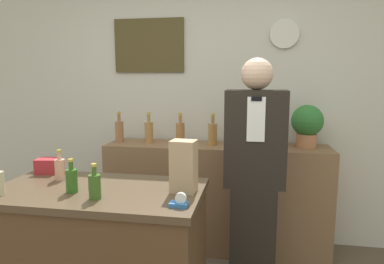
# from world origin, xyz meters

# --- Properties ---
(back_wall) EXTENTS (5.20, 0.09, 2.70)m
(back_wall) POSITION_xyz_m (-0.00, 2.00, 1.36)
(back_wall) COLOR beige
(back_wall) RESTS_ON ground_plane
(back_shelf) EXTENTS (1.99, 0.43, 0.97)m
(back_shelf) POSITION_xyz_m (0.21, 1.72, 0.49)
(back_shelf) COLOR brown
(back_shelf) RESTS_ON ground_plane
(display_counter) EXTENTS (1.22, 0.65, 0.93)m
(display_counter) POSITION_xyz_m (-0.35, 0.49, 0.47)
(display_counter) COLOR #4C331E
(display_counter) RESTS_ON ground_plane
(shopkeeper) EXTENTS (0.43, 0.27, 1.70)m
(shopkeeper) POSITION_xyz_m (0.54, 1.18, 0.85)
(shopkeeper) COLOR black
(shopkeeper) RESTS_ON ground_plane
(potted_plant) EXTENTS (0.27, 0.27, 0.37)m
(potted_plant) POSITION_xyz_m (0.98, 1.75, 1.18)
(potted_plant) COLOR #B27047
(potted_plant) RESTS_ON back_shelf
(paper_bag) EXTENTS (0.15, 0.12, 0.29)m
(paper_bag) POSITION_xyz_m (0.15, 0.53, 1.08)
(paper_bag) COLOR tan
(paper_bag) RESTS_ON display_counter
(tape_dispenser) EXTENTS (0.09, 0.06, 0.07)m
(tape_dispenser) POSITION_xyz_m (0.17, 0.30, 0.95)
(tape_dispenser) COLOR #2D66A8
(tape_dispenser) RESTS_ON display_counter
(gift_box) EXTENTS (0.15, 0.13, 0.10)m
(gift_box) POSITION_xyz_m (-0.83, 0.75, 0.98)
(gift_box) COLOR maroon
(gift_box) RESTS_ON display_counter
(counter_bottle_1) EXTENTS (0.06, 0.06, 0.19)m
(counter_bottle_1) POSITION_xyz_m (-0.66, 0.63, 1.00)
(counter_bottle_1) COLOR tan
(counter_bottle_1) RESTS_ON display_counter
(counter_bottle_2) EXTENTS (0.06, 0.06, 0.19)m
(counter_bottle_2) POSITION_xyz_m (-0.46, 0.41, 1.00)
(counter_bottle_2) COLOR #2D5B1B
(counter_bottle_2) RESTS_ON display_counter
(counter_bottle_3) EXTENTS (0.06, 0.06, 0.19)m
(counter_bottle_3) POSITION_xyz_m (-0.29, 0.34, 1.00)
(counter_bottle_3) COLOR #35581D
(counter_bottle_3) RESTS_ON display_counter
(shelf_bottle_0) EXTENTS (0.08, 0.08, 0.29)m
(shelf_bottle_0) POSITION_xyz_m (-0.71, 1.73, 1.08)
(shelf_bottle_0) COLOR #97633F
(shelf_bottle_0) RESTS_ON back_shelf
(shelf_bottle_1) EXTENTS (0.08, 0.08, 0.29)m
(shelf_bottle_1) POSITION_xyz_m (-0.41, 1.71, 1.08)
(shelf_bottle_1) COLOR #A1723E
(shelf_bottle_1) RESTS_ON back_shelf
(shelf_bottle_2) EXTENTS (0.08, 0.08, 0.29)m
(shelf_bottle_2) POSITION_xyz_m (-0.12, 1.71, 1.08)
(shelf_bottle_2) COLOR #A26936
(shelf_bottle_2) RESTS_ON back_shelf
(shelf_bottle_3) EXTENTS (0.08, 0.08, 0.29)m
(shelf_bottle_3) POSITION_xyz_m (0.18, 1.71, 1.08)
(shelf_bottle_3) COLOR #A27136
(shelf_bottle_3) RESTS_ON back_shelf
(shelf_bottle_4) EXTENTS (0.08, 0.08, 0.29)m
(shelf_bottle_4) POSITION_xyz_m (0.47, 1.70, 1.08)
(shelf_bottle_4) COLOR olive
(shelf_bottle_4) RESTS_ON back_shelf
(shelf_bottle_5) EXTENTS (0.08, 0.08, 0.29)m
(shelf_bottle_5) POSITION_xyz_m (0.76, 1.74, 1.08)
(shelf_bottle_5) COLOR olive
(shelf_bottle_5) RESTS_ON back_shelf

